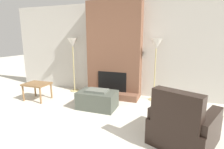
% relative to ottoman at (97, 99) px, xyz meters
% --- Properties ---
extents(wall_back, '(6.88, 0.06, 2.60)m').
position_rel_ottoman_xyz_m(wall_back, '(0.06, 1.27, 1.09)').
color(wall_back, '#BCB7AD').
rests_on(wall_back, ground_plane).
extents(fireplace, '(1.51, 0.63, 2.60)m').
position_rel_ottoman_xyz_m(fireplace, '(0.06, 1.05, 1.03)').
color(fireplace, brown).
rests_on(fireplace, ground_plane).
extents(ottoman, '(0.88, 0.57, 0.46)m').
position_rel_ottoman_xyz_m(ottoman, '(0.00, 0.00, 0.00)').
color(ottoman, '#474C42').
rests_on(ottoman, ground_plane).
extents(armchair, '(1.16, 1.20, 0.92)m').
position_rel_ottoman_xyz_m(armchair, '(1.83, -0.86, 0.07)').
color(armchair, black).
rests_on(armchair, ground_plane).
extents(side_table, '(0.63, 0.50, 0.45)m').
position_rel_ottoman_xyz_m(side_table, '(-1.74, -0.01, 0.18)').
color(side_table, brown).
rests_on(side_table, ground_plane).
extents(floor_lamp_left, '(0.29, 0.29, 1.62)m').
position_rel_ottoman_xyz_m(floor_lamp_left, '(-1.22, 1.00, 1.17)').
color(floor_lamp_left, tan).
rests_on(floor_lamp_left, ground_plane).
extents(floor_lamp_right, '(0.29, 0.29, 1.61)m').
position_rel_ottoman_xyz_m(floor_lamp_right, '(1.20, 1.00, 1.16)').
color(floor_lamp_right, tan).
rests_on(floor_lamp_right, ground_plane).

